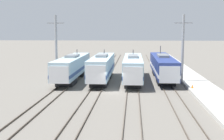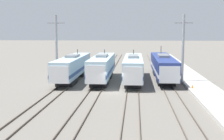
% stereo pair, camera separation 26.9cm
% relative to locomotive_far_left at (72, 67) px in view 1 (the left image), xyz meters
% --- Properties ---
extents(ground_plane, '(400.00, 400.00, 0.00)m').
position_rel_locomotive_far_left_xyz_m(ground_plane, '(7.11, -8.79, -2.06)').
color(ground_plane, '#666059').
extents(rail_pair_far_left, '(1.51, 120.00, 0.15)m').
position_rel_locomotive_far_left_xyz_m(rail_pair_far_left, '(-0.00, -8.79, -1.98)').
color(rail_pair_far_left, '#4C4238').
rests_on(rail_pair_far_left, ground_plane).
extents(rail_pair_center_left, '(1.51, 120.00, 0.15)m').
position_rel_locomotive_far_left_xyz_m(rail_pair_center_left, '(4.74, -8.79, -1.98)').
color(rail_pair_center_left, '#4C4238').
rests_on(rail_pair_center_left, ground_plane).
extents(rail_pair_center_right, '(1.51, 120.00, 0.15)m').
position_rel_locomotive_far_left_xyz_m(rail_pair_center_right, '(9.49, -8.79, -1.98)').
color(rail_pair_center_right, '#4C4238').
rests_on(rail_pair_center_right, ground_plane).
extents(rail_pair_far_right, '(1.51, 120.00, 0.15)m').
position_rel_locomotive_far_left_xyz_m(rail_pair_far_right, '(14.23, -8.79, -1.98)').
color(rail_pair_far_right, '#4C4238').
rests_on(rail_pair_far_right, ground_plane).
extents(locomotive_far_left, '(2.86, 18.45, 4.57)m').
position_rel_locomotive_far_left_xyz_m(locomotive_far_left, '(0.00, 0.00, 0.00)').
color(locomotive_far_left, '#232326').
rests_on(locomotive_far_left, ground_plane).
extents(locomotive_center_left, '(2.84, 16.60, 4.65)m').
position_rel_locomotive_far_left_xyz_m(locomotive_center_left, '(4.74, -0.97, 0.07)').
color(locomotive_center_left, '#232326').
rests_on(locomotive_center_left, ground_plane).
extents(locomotive_center_right, '(2.76, 18.01, 4.61)m').
position_rel_locomotive_far_left_xyz_m(locomotive_center_right, '(9.49, -0.72, 0.03)').
color(locomotive_center_right, '#232326').
rests_on(locomotive_center_right, ground_plane).
extents(locomotive_far_right, '(2.95, 20.12, 5.08)m').
position_rel_locomotive_far_left_xyz_m(locomotive_far_right, '(14.23, 2.05, -0.03)').
color(locomotive_far_right, black).
rests_on(locomotive_far_right, ground_plane).
extents(catenary_tower_left, '(2.59, 0.38, 10.02)m').
position_rel_locomotive_far_left_xyz_m(catenary_tower_left, '(-2.02, -1.68, 3.12)').
color(catenary_tower_left, gray).
rests_on(catenary_tower_left, ground_plane).
extents(catenary_tower_right, '(2.59, 0.38, 10.02)m').
position_rel_locomotive_far_left_xyz_m(catenary_tower_right, '(16.69, -1.68, 3.12)').
color(catenary_tower_right, gray).
rests_on(catenary_tower_right, ground_plane).
extents(platform, '(4.00, 120.00, 0.36)m').
position_rel_locomotive_far_left_xyz_m(platform, '(18.67, -8.79, -1.88)').
color(platform, '#B7B5AD').
rests_on(platform, ground_plane).
extents(traffic_cone, '(0.34, 0.34, 0.48)m').
position_rel_locomotive_far_left_xyz_m(traffic_cone, '(17.15, -7.47, -1.46)').
color(traffic_cone, orange).
rests_on(traffic_cone, platform).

